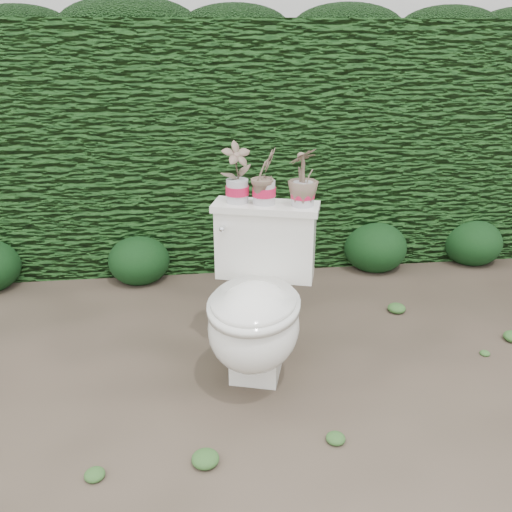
{
  "coord_description": "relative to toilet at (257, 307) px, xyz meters",
  "views": [
    {
      "loc": [
        -0.35,
        -2.28,
        1.52
      ],
      "look_at": [
        -0.08,
        0.05,
        0.55
      ],
      "focal_mm": 38.0,
      "sensor_mm": 36.0,
      "label": 1
    }
  ],
  "objects": [
    {
      "name": "ground",
      "position": [
        0.09,
        0.09,
        -0.36
      ],
      "size": [
        60.0,
        60.0,
        0.0
      ],
      "primitive_type": "plane",
      "color": "brown",
      "rests_on": "ground"
    },
    {
      "name": "hedge",
      "position": [
        0.09,
        1.69,
        0.44
      ],
      "size": [
        8.0,
        1.0,
        1.6
      ],
      "primitive_type": "cube",
      "color": "#265A1E",
      "rests_on": "ground"
    },
    {
      "name": "toilet",
      "position": [
        0.0,
        0.0,
        0.0
      ],
      "size": [
        0.63,
        0.78,
        0.78
      ],
      "rotation": [
        0.0,
        0.0,
        -0.29
      ],
      "color": "white",
      "rests_on": "ground"
    },
    {
      "name": "potted_plant_left",
      "position": [
        -0.06,
        0.27,
        0.56
      ],
      "size": [
        0.16,
        0.13,
        0.27
      ],
      "primitive_type": "imported",
      "rotation": [
        0.0,
        0.0,
        0.3
      ],
      "color": "#297F27",
      "rests_on": "toilet"
    },
    {
      "name": "potted_plant_center",
      "position": [
        0.06,
        0.23,
        0.54
      ],
      "size": [
        0.17,
        0.17,
        0.24
      ],
      "primitive_type": "imported",
      "rotation": [
        0.0,
        0.0,
        0.82
      ],
      "color": "#297F27",
      "rests_on": "toilet"
    },
    {
      "name": "potted_plant_right",
      "position": [
        0.23,
        0.18,
        0.55
      ],
      "size": [
        0.2,
        0.2,
        0.25
      ],
      "primitive_type": "imported",
      "rotation": [
        0.0,
        0.0,
        3.88
      ],
      "color": "#297F27",
      "rests_on": "toilet"
    },
    {
      "name": "liriope_clump_2",
      "position": [
        -0.64,
        1.16,
        -0.19
      ],
      "size": [
        0.4,
        0.4,
        0.32
      ],
      "primitive_type": "ellipsoid",
      "color": "#153C15",
      "rests_on": "ground"
    },
    {
      "name": "liriope_clump_3",
      "position": [
        0.07,
        1.19,
        -0.21
      ],
      "size": [
        0.36,
        0.36,
        0.29
      ],
      "primitive_type": "ellipsoid",
      "color": "#153C15",
      "rests_on": "ground"
    },
    {
      "name": "liriope_clump_4",
      "position": [
        0.97,
        1.18,
        -0.18
      ],
      "size": [
        0.43,
        0.43,
        0.35
      ],
      "primitive_type": "ellipsoid",
      "color": "#153C15",
      "rests_on": "ground"
    },
    {
      "name": "liriope_clump_5",
      "position": [
        1.69,
        1.21,
        -0.19
      ],
      "size": [
        0.42,
        0.42,
        0.33
      ],
      "primitive_type": "ellipsoid",
      "color": "#153C15",
      "rests_on": "ground"
    }
  ]
}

